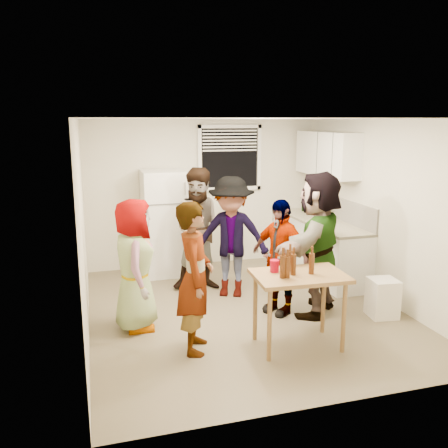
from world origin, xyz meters
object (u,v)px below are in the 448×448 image
object	(u,v)px
blue_cup	(326,230)
guest_orange	(315,312)
refrigerator	(165,223)
beer_bottle_counter	(324,224)
guest_black	(278,312)
serving_table	(297,345)
beer_bottle_table	(282,278)
guest_stripe	(196,349)
guest_grey	(137,327)
kettle	(324,222)
trash_bin	(383,298)
red_cup	(274,272)
guest_back_left	(203,288)
guest_back_right	(231,295)
wine_bottle	(304,211)

from	to	relation	value
blue_cup	guest_orange	world-z (taller)	blue_cup
refrigerator	guest_orange	bearing A→B (deg)	-53.27
beer_bottle_counter	guest_black	world-z (taller)	beer_bottle_counter
serving_table	beer_bottle_table	bearing A→B (deg)	-163.54
guest_stripe	refrigerator	bearing A→B (deg)	12.94
guest_grey	guest_stripe	bearing A→B (deg)	-139.16
beer_bottle_counter	guest_black	xyz separation A→B (m)	(-1.19, -1.07, -0.90)
kettle	guest_grey	world-z (taller)	kettle
trash_bin	guest_black	xyz separation A→B (m)	(-1.23, 0.50, -0.25)
beer_bottle_counter	blue_cup	distance (m)	0.42
refrigerator	guest_grey	xyz separation A→B (m)	(-0.68, -2.02, -0.85)
red_cup	guest_grey	bearing A→B (deg)	150.27
blue_cup	guest_stripe	bearing A→B (deg)	-148.58
guest_back_left	guest_black	size ratio (longest dim) A/B	1.20
refrigerator	kettle	size ratio (longest dim) A/B	7.52
blue_cup	trash_bin	world-z (taller)	blue_cup
kettle	blue_cup	bearing A→B (deg)	-104.70
trash_bin	guest_orange	xyz separation A→B (m)	(-0.76, 0.36, -0.25)
guest_stripe	guest_back_left	bearing A→B (deg)	-0.32
guest_back_right	guest_back_left	bearing A→B (deg)	156.94
guest_stripe	beer_bottle_counter	bearing A→B (deg)	-38.62
wine_bottle	beer_bottle_counter	xyz separation A→B (m)	(-0.15, -1.05, 0.00)
red_cup	guest_stripe	bearing A→B (deg)	174.81
wine_bottle	serving_table	world-z (taller)	wine_bottle
beer_bottle_counter	kettle	bearing A→B (deg)	62.39
refrigerator	guest_back_left	world-z (taller)	refrigerator
serving_table	refrigerator	bearing A→B (deg)	108.52
beer_bottle_counter	trash_bin	distance (m)	1.70
refrigerator	guest_orange	distance (m)	2.86
guest_grey	guest_black	size ratio (longest dim) A/B	1.05
blue_cup	guest_back_right	world-z (taller)	blue_cup
serving_table	guest_stripe	xyz separation A→B (m)	(-1.12, 0.23, 0.00)
blue_cup	guest_grey	bearing A→B (deg)	-167.07
guest_grey	beer_bottle_counter	bearing A→B (deg)	-67.34
guest_back_right	guest_black	xyz separation A→B (m)	(0.42, -0.78, 0.00)
beer_bottle_table	guest_stripe	size ratio (longest dim) A/B	0.15
refrigerator	kettle	distance (m)	2.56
beer_bottle_counter	beer_bottle_table	distance (m)	2.62
blue_cup	guest_grey	xyz separation A→B (m)	(-2.87, -0.66, -0.90)
refrigerator	guest_grey	distance (m)	2.30
wine_bottle	guest_black	xyz separation A→B (m)	(-1.34, -2.12, -0.90)
serving_table	guest_back_right	xyz separation A→B (m)	(-0.26, 1.73, 0.00)
blue_cup	guest_stripe	world-z (taller)	blue_cup
beer_bottle_table	guest_stripe	bearing A→B (deg)	161.55
guest_back_right	serving_table	bearing A→B (deg)	-56.95
trash_bin	beer_bottle_table	xyz separation A→B (m)	(-1.62, -0.52, 0.59)
guest_orange	beer_bottle_table	bearing A→B (deg)	-0.28
blue_cup	guest_black	xyz separation A→B (m)	(-1.03, -0.68, -0.90)
wine_bottle	beer_bottle_counter	size ratio (longest dim) A/B	1.27
guest_grey	guest_back_left	size ratio (longest dim) A/B	0.88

